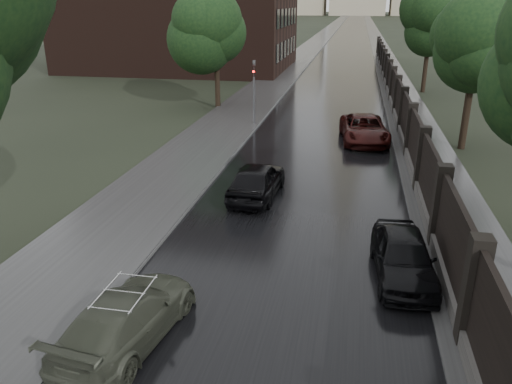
% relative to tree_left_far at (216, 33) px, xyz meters
% --- Properties ---
extents(road, '(8.00, 420.00, 0.02)m').
position_rel_tree_left_far_xyz_m(road, '(8.00, 160.00, -5.23)').
color(road, black).
rests_on(road, ground).
extents(sidewalk_left, '(4.00, 420.00, 0.16)m').
position_rel_tree_left_far_xyz_m(sidewalk_left, '(2.00, 160.00, -5.16)').
color(sidewalk_left, '#2D2D2D').
rests_on(sidewalk_left, ground).
extents(verge_right, '(3.00, 420.00, 0.08)m').
position_rel_tree_left_far_xyz_m(verge_right, '(13.50, 160.00, -5.20)').
color(verge_right, '#2D2D2D').
rests_on(verge_right, ground).
extents(fence_right, '(0.45, 75.72, 2.70)m').
position_rel_tree_left_far_xyz_m(fence_right, '(12.60, 2.01, -4.23)').
color(fence_right, '#383533').
rests_on(fence_right, ground).
extents(tree_left_far, '(4.25, 4.25, 7.39)m').
position_rel_tree_left_far_xyz_m(tree_left_far, '(0.00, 0.00, 0.00)').
color(tree_left_far, black).
rests_on(tree_left_far, ground).
extents(tree_right_b, '(4.08, 4.08, 7.01)m').
position_rel_tree_left_far_xyz_m(tree_right_b, '(15.50, -8.00, -0.29)').
color(tree_right_b, black).
rests_on(tree_right_b, ground).
extents(tree_right_c, '(4.08, 4.08, 7.01)m').
position_rel_tree_left_far_xyz_m(tree_right_c, '(15.50, 10.00, -0.29)').
color(tree_right_c, black).
rests_on(tree_right_c, ground).
extents(traffic_light, '(0.16, 0.32, 4.00)m').
position_rel_tree_left_far_xyz_m(traffic_light, '(3.70, -5.01, -2.84)').
color(traffic_light, '#59595E').
rests_on(traffic_light, ground).
extents(volga_sedan, '(2.32, 4.51, 1.25)m').
position_rel_tree_left_far_xyz_m(volga_sedan, '(5.05, -26.36, -4.62)').
color(volga_sedan, '#404436').
rests_on(volga_sedan, ground).
extents(hatchback_left, '(1.89, 4.29, 1.44)m').
position_rel_tree_left_far_xyz_m(hatchback_left, '(6.20, -16.92, -4.52)').
color(hatchback_left, black).
rests_on(hatchback_left, ground).
extents(car_right_near, '(1.83, 4.01, 1.33)m').
position_rel_tree_left_far_xyz_m(car_right_near, '(11.40, -22.24, -4.58)').
color(car_right_near, black).
rests_on(car_right_near, ground).
extents(car_right_far, '(2.94, 5.42, 1.44)m').
position_rel_tree_left_far_xyz_m(car_right_far, '(10.41, -7.58, -4.52)').
color(car_right_far, black).
rests_on(car_right_far, ground).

